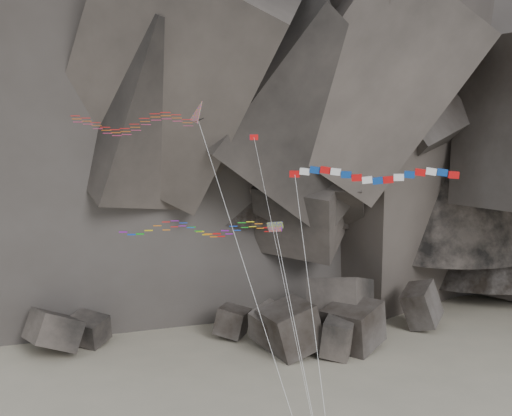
{
  "coord_description": "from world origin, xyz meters",
  "views": [
    {
      "loc": [
        2.33,
        -43.74,
        27.67
      ],
      "look_at": [
        1.33,
        6.0,
        20.87
      ],
      "focal_mm": 45.0,
      "sensor_mm": 36.0,
      "label": 1
    }
  ],
  "objects_px": {
    "delta_kite": "(127,122)",
    "parafoil_kite": "(194,228)",
    "banner_kite": "(372,176)",
    "pennant_kite": "(270,216)"
  },
  "relations": [
    {
      "from": "delta_kite",
      "to": "parafoil_kite",
      "type": "relative_size",
      "value": 1.48
    },
    {
      "from": "delta_kite",
      "to": "parafoil_kite",
      "type": "bearing_deg",
      "value": -36.22
    },
    {
      "from": "banner_kite",
      "to": "pennant_kite",
      "type": "distance_m",
      "value": 7.98
    },
    {
      "from": "parafoil_kite",
      "to": "banner_kite",
      "type": "bearing_deg",
      "value": 10.07
    },
    {
      "from": "banner_kite",
      "to": "pennant_kite",
      "type": "xyz_separation_m",
      "value": [
        -7.27,
        -2.04,
        -2.58
      ]
    },
    {
      "from": "pennant_kite",
      "to": "banner_kite",
      "type": "bearing_deg",
      "value": -2.27
    },
    {
      "from": "delta_kite",
      "to": "parafoil_kite",
      "type": "height_order",
      "value": "delta_kite"
    },
    {
      "from": "delta_kite",
      "to": "parafoil_kite",
      "type": "distance_m",
      "value": 9.35
    },
    {
      "from": "delta_kite",
      "to": "pennant_kite",
      "type": "xyz_separation_m",
      "value": [
        10.64,
        -4.34,
        -6.38
      ]
    },
    {
      "from": "parafoil_kite",
      "to": "pennant_kite",
      "type": "relative_size",
      "value": 0.75
    }
  ]
}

